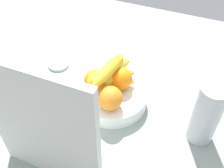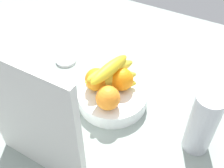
{
  "view_description": "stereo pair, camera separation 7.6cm",
  "coord_description": "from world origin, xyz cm",
  "px_view_note": "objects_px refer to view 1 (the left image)",
  "views": [
    {
      "loc": [
        -25.8,
        56.07,
        66.19
      ],
      "look_at": [
        -1.57,
        0.33,
        8.83
      ],
      "focal_mm": 42.61,
      "sensor_mm": 36.0,
      "label": 1
    },
    {
      "loc": [
        -32.56,
        52.61,
        66.19
      ],
      "look_at": [
        -1.57,
        0.33,
        8.83
      ],
      "focal_mm": 42.61,
      "sensor_mm": 36.0,
      "label": 2
    }
  ],
  "objects_px": {
    "orange_front_right": "(121,78)",
    "orange_center": "(96,81)",
    "banana_bunch": "(109,75)",
    "jar_lid": "(58,64)",
    "thermos_tumbler": "(206,115)",
    "orange_front_left": "(110,98)",
    "fruit_bowl": "(112,98)",
    "cutting_board": "(42,130)"
  },
  "relations": [
    {
      "from": "fruit_bowl",
      "to": "orange_center",
      "type": "xyz_separation_m",
      "value": [
        0.05,
        0.01,
        0.06
      ]
    },
    {
      "from": "orange_front_right",
      "to": "orange_center",
      "type": "distance_m",
      "value": 0.08
    },
    {
      "from": "banana_bunch",
      "to": "jar_lid",
      "type": "xyz_separation_m",
      "value": [
        0.25,
        -0.08,
        -0.1
      ]
    },
    {
      "from": "orange_front_left",
      "to": "orange_front_right",
      "type": "xyz_separation_m",
      "value": [
        0.0,
        -0.09,
        0.0
      ]
    },
    {
      "from": "fruit_bowl",
      "to": "orange_center",
      "type": "distance_m",
      "value": 0.08
    },
    {
      "from": "cutting_board",
      "to": "orange_center",
      "type": "bearing_deg",
      "value": -88.2
    },
    {
      "from": "fruit_bowl",
      "to": "orange_front_right",
      "type": "xyz_separation_m",
      "value": [
        -0.02,
        -0.04,
        0.06
      ]
    },
    {
      "from": "thermos_tumbler",
      "to": "cutting_board",
      "type": "bearing_deg",
      "value": 38.73
    },
    {
      "from": "thermos_tumbler",
      "to": "orange_front_right",
      "type": "bearing_deg",
      "value": -11.74
    },
    {
      "from": "orange_front_left",
      "to": "orange_center",
      "type": "relative_size",
      "value": 1.0
    },
    {
      "from": "fruit_bowl",
      "to": "orange_center",
      "type": "bearing_deg",
      "value": 5.63
    },
    {
      "from": "orange_center",
      "to": "cutting_board",
      "type": "bearing_deg",
      "value": 92.29
    },
    {
      "from": "orange_front_left",
      "to": "cutting_board",
      "type": "relative_size",
      "value": 0.21
    },
    {
      "from": "fruit_bowl",
      "to": "cutting_board",
      "type": "distance_m",
      "value": 0.33
    },
    {
      "from": "fruit_bowl",
      "to": "orange_front_left",
      "type": "distance_m",
      "value": 0.09
    },
    {
      "from": "banana_bunch",
      "to": "cutting_board",
      "type": "relative_size",
      "value": 0.53
    },
    {
      "from": "fruit_bowl",
      "to": "thermos_tumbler",
      "type": "distance_m",
      "value": 0.3
    },
    {
      "from": "jar_lid",
      "to": "thermos_tumbler",
      "type": "bearing_deg",
      "value": 168.01
    },
    {
      "from": "orange_center",
      "to": "jar_lid",
      "type": "distance_m",
      "value": 0.25
    },
    {
      "from": "orange_front_right",
      "to": "jar_lid",
      "type": "distance_m",
      "value": 0.3
    },
    {
      "from": "orange_center",
      "to": "banana_bunch",
      "type": "relative_size",
      "value": 0.4
    },
    {
      "from": "orange_front_left",
      "to": "thermos_tumbler",
      "type": "relative_size",
      "value": 0.38
    },
    {
      "from": "orange_center",
      "to": "thermos_tumbler",
      "type": "bearing_deg",
      "value": 177.61
    },
    {
      "from": "orange_front_left",
      "to": "thermos_tumbler",
      "type": "height_order",
      "value": "thermos_tumbler"
    },
    {
      "from": "banana_bunch",
      "to": "fruit_bowl",
      "type": "bearing_deg",
      "value": 132.24
    },
    {
      "from": "fruit_bowl",
      "to": "thermos_tumbler",
      "type": "relative_size",
      "value": 1.15
    },
    {
      "from": "orange_front_right",
      "to": "banana_bunch",
      "type": "bearing_deg",
      "value": 23.61
    },
    {
      "from": "cutting_board",
      "to": "thermos_tumbler",
      "type": "height_order",
      "value": "cutting_board"
    },
    {
      "from": "orange_front_left",
      "to": "orange_center",
      "type": "bearing_deg",
      "value": -34.53
    },
    {
      "from": "orange_center",
      "to": "banana_bunch",
      "type": "xyz_separation_m",
      "value": [
        -0.03,
        -0.03,
        0.02
      ]
    },
    {
      "from": "banana_bunch",
      "to": "cutting_board",
      "type": "bearing_deg",
      "value": 85.7
    },
    {
      "from": "orange_front_left",
      "to": "orange_front_right",
      "type": "distance_m",
      "value": 0.09
    },
    {
      "from": "thermos_tumbler",
      "to": "banana_bunch",
      "type": "bearing_deg",
      "value": -7.69
    },
    {
      "from": "cutting_board",
      "to": "thermos_tumbler",
      "type": "xyz_separation_m",
      "value": [
        -0.34,
        -0.27,
        -0.08
      ]
    },
    {
      "from": "orange_center",
      "to": "thermos_tumbler",
      "type": "relative_size",
      "value": 0.38
    },
    {
      "from": "orange_front_right",
      "to": "orange_center",
      "type": "height_order",
      "value": "same"
    },
    {
      "from": "orange_front_left",
      "to": "cutting_board",
      "type": "bearing_deg",
      "value": 74.83
    },
    {
      "from": "orange_front_right",
      "to": "thermos_tumbler",
      "type": "relative_size",
      "value": 0.38
    },
    {
      "from": "orange_center",
      "to": "cutting_board",
      "type": "relative_size",
      "value": 0.21
    },
    {
      "from": "fruit_bowl",
      "to": "banana_bunch",
      "type": "height_order",
      "value": "banana_bunch"
    },
    {
      "from": "orange_front_left",
      "to": "banana_bunch",
      "type": "distance_m",
      "value": 0.09
    },
    {
      "from": "orange_front_right",
      "to": "jar_lid",
      "type": "xyz_separation_m",
      "value": [
        0.29,
        -0.06,
        -0.08
      ]
    }
  ]
}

